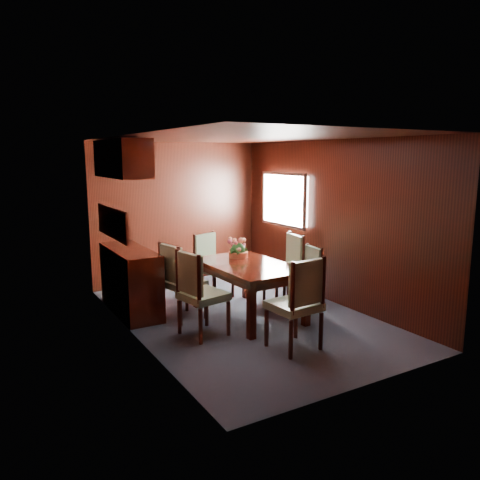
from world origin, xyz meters
TOP-DOWN VIEW (x-y plane):
  - ground at (0.00, 0.00)m, footprint 4.50×4.50m
  - room_shell at (-0.10, 0.33)m, footprint 3.06×4.52m
  - sideboard at (-1.25, 1.00)m, footprint 0.48×1.40m
  - dining_table at (0.08, 0.02)m, footprint 1.02×1.58m
  - chair_left_near at (-0.83, -0.31)m, footprint 0.57×0.59m
  - chair_left_far at (-0.80, 0.37)m, footprint 0.56×0.58m
  - chair_right_near at (0.93, -0.16)m, footprint 0.47×0.49m
  - chair_right_far at (0.90, 0.24)m, footprint 0.54×0.56m
  - chair_head at (-0.04, -1.26)m, footprint 0.55×0.53m
  - chair_foot at (0.03, 1.05)m, footprint 0.61×0.60m
  - flower_centerpiece at (0.17, 0.45)m, footprint 0.29×0.29m

SIDE VIEW (x-z plane):
  - ground at x=0.00m, z-range 0.00..0.00m
  - sideboard at x=-1.25m, z-range 0.00..0.90m
  - chair_right_near at x=0.93m, z-range 0.05..0.97m
  - chair_foot at x=0.03m, z-range 0.06..1.06m
  - chair_right_far at x=0.90m, z-range 0.06..1.10m
  - chair_left_far at x=-0.80m, z-range 0.06..1.10m
  - chair_left_near at x=-0.83m, z-range 0.06..1.13m
  - chair_head at x=-0.04m, z-range 0.06..1.14m
  - dining_table at x=0.08m, z-range 0.26..0.99m
  - flower_centerpiece at x=0.17m, z-range 0.72..1.02m
  - room_shell at x=-0.10m, z-range 0.43..2.84m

